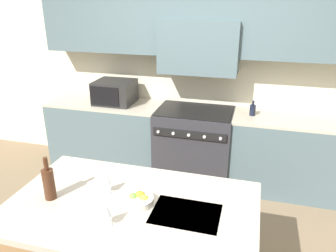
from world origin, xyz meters
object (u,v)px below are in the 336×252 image
microwave (115,92)px  wine_glass_near (105,210)px  wine_glass_far (106,179)px  oil_bottle_on_counter (253,110)px  range_stove (194,145)px  fruit_bowl (139,200)px  wine_bottle (49,183)px

microwave → wine_glass_near: 2.40m
wine_glass_far → wine_glass_near: bearing=-65.0°
wine_glass_far → oil_bottle_on_counter: 2.10m
range_stove → oil_bottle_on_counter: (0.67, 0.01, 0.52)m
range_stove → wine_glass_near: wine_glass_near is taller
wine_glass_near → wine_glass_far: same height
microwave → fruit_bowl: size_ratio=2.32×
wine_glass_far → oil_bottle_on_counter: oil_bottle_on_counter is taller
range_stove → wine_bottle: bearing=-107.1°
microwave → wine_bottle: wine_bottle is taller
wine_bottle → fruit_bowl: size_ratio=1.52×
range_stove → wine_glass_near: bearing=-93.2°
wine_bottle → oil_bottle_on_counter: bearing=57.7°
range_stove → fruit_bowl: bearing=-90.4°
range_stove → microwave: 1.21m
wine_glass_far → fruit_bowl: wine_glass_far is taller
range_stove → wine_bottle: (-0.62, -2.03, 0.56)m
wine_glass_far → wine_bottle: bearing=-154.5°
wine_glass_near → oil_bottle_on_counter: 2.34m
microwave → wine_glass_far: 2.03m
wine_glass_far → range_stove: bearing=81.5°
range_stove → fruit_bowl: (-0.01, -1.93, 0.47)m
range_stove → wine_glass_near: 2.26m
range_stove → microwave: bearing=179.0°
range_stove → wine_glass_far: wine_glass_far is taller
microwave → wine_bottle: (0.42, -2.05, -0.04)m
microwave → wine_bottle: 2.09m
fruit_bowl → range_stove: bearing=89.6°
wine_bottle → fruit_bowl: 0.63m
microwave → wine_glass_near: bearing=-67.4°
microwave → wine_bottle: size_ratio=1.53×
wine_glass_near → wine_glass_far: 0.36m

